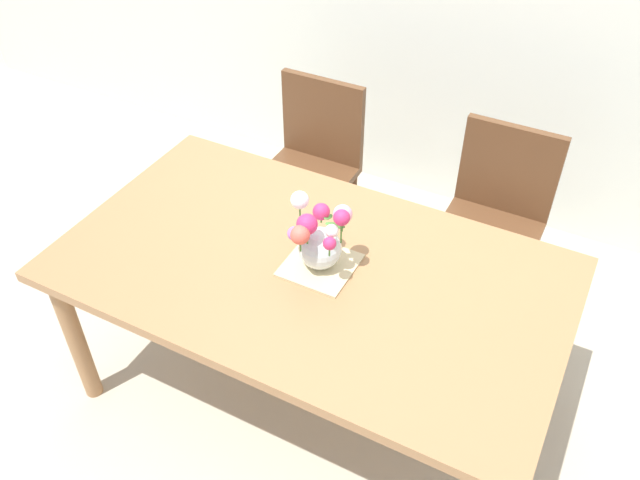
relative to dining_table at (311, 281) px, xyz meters
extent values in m
plane|color=#B7AD99|center=(0.00, 0.00, -0.65)|extent=(12.00, 12.00, 0.00)
cube|color=#9E7047|center=(0.00, 0.00, 0.06)|extent=(1.78, 1.02, 0.04)
cylinder|color=#9E7047|center=(-0.81, -0.43, -0.30)|extent=(0.07, 0.07, 0.68)
cylinder|color=#9E7047|center=(-0.81, 0.43, -0.30)|extent=(0.07, 0.07, 0.68)
cylinder|color=#9E7047|center=(0.81, 0.43, -0.30)|extent=(0.07, 0.07, 0.68)
cube|color=brown|center=(-0.45, 0.77, -0.19)|extent=(0.42, 0.42, 0.04)
cylinder|color=brown|center=(-0.27, 0.59, -0.43)|extent=(0.04, 0.04, 0.44)
cylinder|color=brown|center=(-0.63, 0.59, -0.43)|extent=(0.04, 0.04, 0.44)
cylinder|color=brown|center=(-0.27, 0.95, -0.43)|extent=(0.04, 0.04, 0.44)
cylinder|color=brown|center=(-0.63, 0.95, -0.43)|extent=(0.04, 0.04, 0.44)
cube|color=brown|center=(-0.45, 0.96, 0.04)|extent=(0.42, 0.04, 0.42)
cube|color=brown|center=(0.45, 0.77, -0.19)|extent=(0.42, 0.42, 0.04)
cylinder|color=brown|center=(0.63, 0.59, -0.43)|extent=(0.04, 0.04, 0.44)
cylinder|color=brown|center=(0.27, 0.59, -0.43)|extent=(0.04, 0.04, 0.44)
cylinder|color=brown|center=(0.63, 0.95, -0.43)|extent=(0.04, 0.04, 0.44)
cylinder|color=brown|center=(0.27, 0.95, -0.43)|extent=(0.04, 0.04, 0.44)
cube|color=brown|center=(0.45, 0.96, 0.04)|extent=(0.42, 0.04, 0.42)
cube|color=#CCB789|center=(0.03, 0.01, 0.08)|extent=(0.24, 0.24, 0.01)
sphere|color=silver|center=(0.03, 0.01, 0.16)|extent=(0.15, 0.15, 0.15)
sphere|color=#EA9EBC|center=(0.08, 0.07, 0.29)|extent=(0.07, 0.07, 0.07)
cylinder|color=#478438|center=(0.08, 0.07, 0.25)|extent=(0.01, 0.01, 0.07)
sphere|color=#D12D66|center=(0.00, 0.08, 0.26)|extent=(0.06, 0.06, 0.06)
cylinder|color=#478438|center=(0.00, 0.08, 0.24)|extent=(0.01, 0.01, 0.05)
sphere|color=#B266C6|center=(-0.03, -0.05, 0.25)|extent=(0.05, 0.05, 0.05)
cylinder|color=#478438|center=(-0.03, -0.05, 0.23)|extent=(0.01, 0.01, 0.03)
sphere|color=#D12D66|center=(0.11, 0.02, 0.32)|extent=(0.06, 0.06, 0.06)
cylinder|color=#478438|center=(0.11, 0.02, 0.27)|extent=(0.01, 0.01, 0.11)
sphere|color=#D12D66|center=(0.01, -0.04, 0.29)|extent=(0.07, 0.07, 0.07)
cylinder|color=#478438|center=(0.01, -0.04, 0.25)|extent=(0.01, 0.01, 0.08)
sphere|color=white|center=(-0.07, 0.05, 0.31)|extent=(0.06, 0.06, 0.06)
cylinder|color=#478438|center=(-0.07, 0.05, 0.26)|extent=(0.01, 0.01, 0.09)
sphere|color=#D12D66|center=(0.10, -0.06, 0.27)|extent=(0.04, 0.04, 0.04)
cylinder|color=#478438|center=(0.10, -0.06, 0.24)|extent=(0.01, 0.01, 0.05)
sphere|color=white|center=(0.09, -0.01, 0.28)|extent=(0.05, 0.05, 0.05)
cylinder|color=#478438|center=(0.09, -0.01, 0.24)|extent=(0.01, 0.01, 0.07)
sphere|color=#E55B4C|center=(0.01, -0.08, 0.28)|extent=(0.07, 0.07, 0.07)
cylinder|color=#478438|center=(0.01, -0.08, 0.25)|extent=(0.01, 0.01, 0.07)
ellipsoid|color=#478438|center=(0.02, 0.09, 0.24)|extent=(0.03, 0.07, 0.04)
ellipsoid|color=#478438|center=(0.07, 0.04, 0.26)|extent=(0.07, 0.06, 0.03)
camera|label=1|loc=(0.81, -1.48, 1.65)|focal=36.94mm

